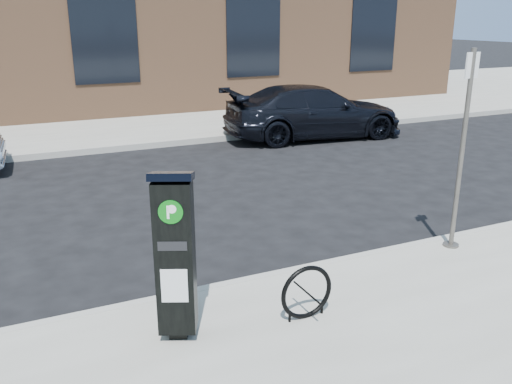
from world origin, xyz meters
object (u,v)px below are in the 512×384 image
parking_kiosk (175,254)px  bike_rack (307,293)px  sign_pole (462,153)px  car_dark (314,112)px

parking_kiosk → bike_rack: size_ratio=2.87×
parking_kiosk → sign_pole: bearing=31.5°
bike_rack → car_dark: 9.93m
parking_kiosk → car_dark: (6.45, 8.26, -0.32)m
parking_kiosk → car_dark: 10.49m
parking_kiosk → bike_rack: parking_kiosk is taller
sign_pole → parking_kiosk: bearing=-179.1°
parking_kiosk → bike_rack: 1.49m
sign_pole → car_dark: (2.29, 7.70, -0.77)m
sign_pole → car_dark: size_ratio=0.54×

